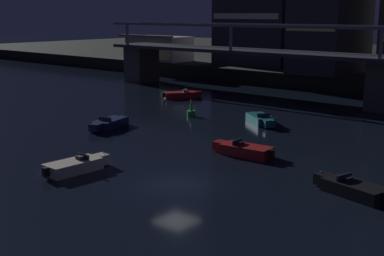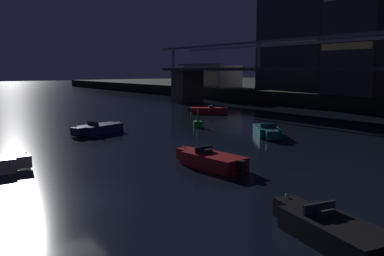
{
  "view_description": "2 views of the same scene",
  "coord_description": "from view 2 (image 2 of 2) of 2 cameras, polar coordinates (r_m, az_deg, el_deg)",
  "views": [
    {
      "loc": [
        22.06,
        -23.89,
        10.77
      ],
      "look_at": [
        -6.23,
        8.71,
        1.4
      ],
      "focal_mm": 49.65,
      "sensor_mm": 36.0,
      "label": 1
    },
    {
      "loc": [
        16.59,
        -5.59,
        5.66
      ],
      "look_at": [
        -7.6,
        12.29,
        1.23
      ],
      "focal_mm": 36.89,
      "sensor_mm": 36.0,
      "label": 2
    }
  ],
  "objects": [
    {
      "name": "speedboat_near_right",
      "position": [
        51.7,
        2.23,
        2.56
      ],
      "size": [
        3.9,
        4.74,
        1.16
      ],
      "color": "maroon",
      "rests_on": "ground"
    },
    {
      "name": "speedboat_far_left",
      "position": [
        34.71,
        10.79,
        -0.46
      ],
      "size": [
        4.69,
        3.99,
        1.16
      ],
      "color": "#196066",
      "rests_on": "ground"
    },
    {
      "name": "waterfront_pavilion",
      "position": [
        82.82,
        2.86,
        7.53
      ],
      "size": [
        12.4,
        7.4,
        4.7
      ],
      "color": "#B2AD9E",
      "rests_on": "far_riverbank"
    },
    {
      "name": "ground_plane",
      "position": [
        18.4,
        -17.22,
        -9.93
      ],
      "size": [
        400.0,
        400.0,
        0.0
      ],
      "primitive_type": "plane",
      "color": "black"
    },
    {
      "name": "channel_buoy",
      "position": [
        39.37,
        0.83,
        0.82
      ],
      "size": [
        0.9,
        0.9,
        1.76
      ],
      "color": "green",
      "rests_on": "ground"
    },
    {
      "name": "speedboat_mid_right",
      "position": [
        36.39,
        -13.36,
        -0.13
      ],
      "size": [
        2.82,
        5.17,
        1.16
      ],
      "color": "#19234C",
      "rests_on": "ground"
    },
    {
      "name": "speedboat_mid_left",
      "position": [
        23.22,
        2.77,
        -4.68
      ],
      "size": [
        5.23,
        2.14,
        1.16
      ],
      "color": "maroon",
      "rests_on": "ground"
    },
    {
      "name": "speedboat_near_left",
      "position": [
        14.23,
        19.56,
        -13.75
      ],
      "size": [
        5.21,
        2.62,
        1.16
      ],
      "color": "black",
      "rests_on": "ground"
    }
  ]
}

